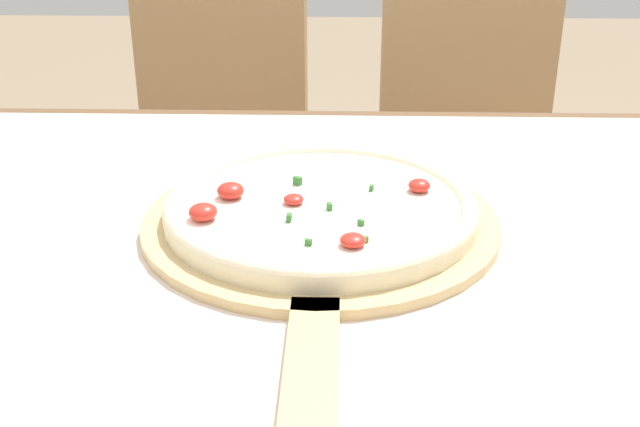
{
  "coord_description": "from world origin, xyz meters",
  "views": [
    {
      "loc": [
        0.03,
        -0.76,
        1.12
      ],
      "look_at": [
        0.01,
        0.03,
        0.76
      ],
      "focal_mm": 45.0,
      "sensor_mm": 36.0,
      "label": 1
    }
  ],
  "objects_px": {
    "pizza_peel": "(320,230)",
    "pizza": "(320,206)",
    "chair_left": "(214,154)",
    "chair_right": "(470,157)"
  },
  "relations": [
    {
      "from": "chair_left",
      "to": "chair_right",
      "type": "height_order",
      "value": "same"
    },
    {
      "from": "pizza_peel",
      "to": "pizza",
      "type": "xyz_separation_m",
      "value": [
        -0.0,
        0.02,
        0.02
      ]
    },
    {
      "from": "pizza",
      "to": "chair_left",
      "type": "distance_m",
      "value": 0.89
    },
    {
      "from": "chair_left",
      "to": "pizza",
      "type": "bearing_deg",
      "value": -65.94
    },
    {
      "from": "chair_right",
      "to": "chair_left",
      "type": "bearing_deg",
      "value": 176.68
    },
    {
      "from": "chair_left",
      "to": "pizza_peel",
      "type": "bearing_deg",
      "value": -66.34
    },
    {
      "from": "pizza_peel",
      "to": "chair_left",
      "type": "distance_m",
      "value": 0.9
    },
    {
      "from": "pizza_peel",
      "to": "pizza",
      "type": "height_order",
      "value": "pizza"
    },
    {
      "from": "pizza_peel",
      "to": "chair_right",
      "type": "distance_m",
      "value": 0.92
    },
    {
      "from": "pizza",
      "to": "chair_left",
      "type": "bearing_deg",
      "value": 107.32
    }
  ]
}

